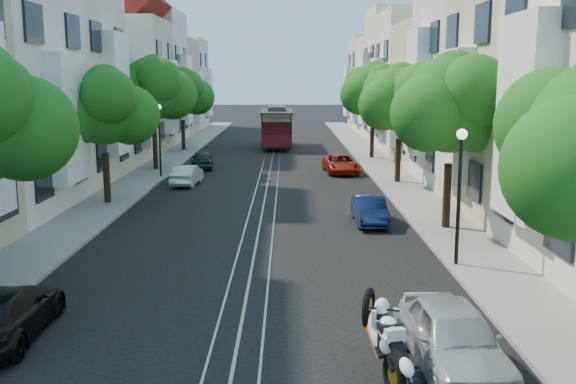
{
  "coord_description": "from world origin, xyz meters",
  "views": [
    {
      "loc": [
        1.1,
        -15.06,
        5.76
      ],
      "look_at": [
        1.12,
        7.82,
        1.69
      ],
      "focal_mm": 40.0,
      "sensor_mm": 36.0,
      "label": 1
    }
  ],
  "objects_px": {
    "lamp_west": "(159,129)",
    "parked_car_e_mid": "(370,210)",
    "parked_car_e_far": "(341,164)",
    "parked_car_w_near": "(4,313)",
    "tree_e_c": "(401,100)",
    "parked_car_w_far": "(202,160)",
    "tree_w_b": "(104,109)",
    "tree_e_b": "(453,106)",
    "tree_w_d": "(183,93)",
    "lamp_east": "(460,177)",
    "parked_car_e_near": "(453,338)",
    "parked_car_w_mid": "(187,175)",
    "tree_e_d": "(374,91)",
    "tree_w_c": "(154,90)",
    "sportbike_rider": "(384,335)",
    "cable_car": "(277,125)"
  },
  "relations": [
    {
      "from": "tree_w_d",
      "to": "parked_car_e_near",
      "type": "relative_size",
      "value": 1.63
    },
    {
      "from": "lamp_east",
      "to": "parked_car_w_far",
      "type": "distance_m",
      "value": 24.45
    },
    {
      "from": "tree_w_c",
      "to": "parked_car_w_mid",
      "type": "bearing_deg",
      "value": -63.19
    },
    {
      "from": "tree_w_d",
      "to": "parked_car_w_near",
      "type": "height_order",
      "value": "tree_w_d"
    },
    {
      "from": "tree_e_b",
      "to": "parked_car_w_mid",
      "type": "bearing_deg",
      "value": 137.78
    },
    {
      "from": "tree_w_b",
      "to": "parked_car_e_mid",
      "type": "bearing_deg",
      "value": -18.8
    },
    {
      "from": "tree_e_d",
      "to": "parked_car_w_mid",
      "type": "bearing_deg",
      "value": -135.6
    },
    {
      "from": "tree_w_d",
      "to": "lamp_east",
      "type": "distance_m",
      "value": 34.73
    },
    {
      "from": "tree_e_d",
      "to": "sportbike_rider",
      "type": "bearing_deg",
      "value": -97.13
    },
    {
      "from": "tree_w_c",
      "to": "lamp_east",
      "type": "height_order",
      "value": "tree_w_c"
    },
    {
      "from": "tree_e_c",
      "to": "parked_car_e_near",
      "type": "relative_size",
      "value": 1.63
    },
    {
      "from": "tree_w_c",
      "to": "parked_car_w_near",
      "type": "relative_size",
      "value": 1.69
    },
    {
      "from": "parked_car_w_near",
      "to": "tree_e_c",
      "type": "bearing_deg",
      "value": -121.96
    },
    {
      "from": "tree_w_d",
      "to": "cable_car",
      "type": "xyz_separation_m",
      "value": [
        7.35,
        2.9,
        -2.73
      ]
    },
    {
      "from": "parked_car_w_near",
      "to": "parked_car_w_mid",
      "type": "bearing_deg",
      "value": -94.01
    },
    {
      "from": "parked_car_w_mid",
      "to": "parked_car_e_far",
      "type": "bearing_deg",
      "value": -149.54
    },
    {
      "from": "tree_w_c",
      "to": "parked_car_e_far",
      "type": "relative_size",
      "value": 1.74
    },
    {
      "from": "tree_e_b",
      "to": "lamp_east",
      "type": "xyz_separation_m",
      "value": [
        -0.96,
        -4.98,
        -1.89
      ]
    },
    {
      "from": "parked_car_w_mid",
      "to": "tree_e_d",
      "type": "bearing_deg",
      "value": -131.8
    },
    {
      "from": "tree_w_d",
      "to": "parked_car_w_near",
      "type": "distance_m",
      "value": 37.73
    },
    {
      "from": "parked_car_e_far",
      "to": "parked_car_w_near",
      "type": "relative_size",
      "value": 0.97
    },
    {
      "from": "tree_w_c",
      "to": "parked_car_w_far",
      "type": "relative_size",
      "value": 2.06
    },
    {
      "from": "sportbike_rider",
      "to": "parked_car_e_mid",
      "type": "xyz_separation_m",
      "value": [
        1.45,
        13.56,
        -0.38
      ]
    },
    {
      "from": "tree_e_c",
      "to": "parked_car_w_far",
      "type": "xyz_separation_m",
      "value": [
        -11.66,
        5.89,
        -4.01
      ]
    },
    {
      "from": "tree_w_c",
      "to": "parked_car_e_far",
      "type": "xyz_separation_m",
      "value": [
        11.54,
        -1.0,
        -4.5
      ]
    },
    {
      "from": "tree_e_d",
      "to": "parked_car_w_near",
      "type": "bearing_deg",
      "value": -111.02
    },
    {
      "from": "tree_e_c",
      "to": "lamp_east",
      "type": "bearing_deg",
      "value": -93.44
    },
    {
      "from": "tree_w_c",
      "to": "parked_car_w_far",
      "type": "xyz_separation_m",
      "value": [
        2.74,
        0.89,
        -4.48
      ]
    },
    {
      "from": "parked_car_e_mid",
      "to": "lamp_west",
      "type": "bearing_deg",
      "value": 131.05
    },
    {
      "from": "tree_e_b",
      "to": "tree_e_d",
      "type": "bearing_deg",
      "value": 90.0
    },
    {
      "from": "parked_car_w_far",
      "to": "parked_car_e_near",
      "type": "bearing_deg",
      "value": 101.43
    },
    {
      "from": "tree_e_d",
      "to": "tree_w_b",
      "type": "relative_size",
      "value": 1.09
    },
    {
      "from": "parked_car_e_mid",
      "to": "tree_e_b",
      "type": "bearing_deg",
      "value": -21.34
    },
    {
      "from": "lamp_west",
      "to": "parked_car_e_mid",
      "type": "distance_m",
      "value": 16.21
    },
    {
      "from": "tree_w_c",
      "to": "parked_car_e_near",
      "type": "relative_size",
      "value": 1.77
    },
    {
      "from": "tree_e_b",
      "to": "parked_car_e_mid",
      "type": "xyz_separation_m",
      "value": [
        -2.86,
        1.07,
        -4.18
      ]
    },
    {
      "from": "tree_w_b",
      "to": "parked_car_e_far",
      "type": "bearing_deg",
      "value": 40.91
    },
    {
      "from": "tree_e_c",
      "to": "sportbike_rider",
      "type": "xyz_separation_m",
      "value": [
        -4.31,
        -23.49,
        -3.67
      ]
    },
    {
      "from": "parked_car_w_near",
      "to": "tree_w_c",
      "type": "bearing_deg",
      "value": -87.64
    },
    {
      "from": "tree_w_b",
      "to": "parked_car_w_far",
      "type": "bearing_deg",
      "value": 77.03
    },
    {
      "from": "tree_w_b",
      "to": "parked_car_e_near",
      "type": "xyz_separation_m",
      "value": [
        11.54,
        -17.02,
        -3.72
      ]
    },
    {
      "from": "tree_e_b",
      "to": "parked_car_w_far",
      "type": "xyz_separation_m",
      "value": [
        -11.66,
        16.89,
        -4.15
      ]
    },
    {
      "from": "tree_e_c",
      "to": "tree_e_d",
      "type": "distance_m",
      "value": 11.0
    },
    {
      "from": "parked_car_e_mid",
      "to": "parked_car_w_far",
      "type": "bearing_deg",
      "value": 118.3
    },
    {
      "from": "sportbike_rider",
      "to": "tree_e_b",
      "type": "bearing_deg",
      "value": 56.05
    },
    {
      "from": "lamp_east",
      "to": "parked_car_e_near",
      "type": "distance_m",
      "value": 7.61
    },
    {
      "from": "parked_car_e_mid",
      "to": "tree_w_b",
      "type": "bearing_deg",
      "value": 160.42
    },
    {
      "from": "tree_e_c",
      "to": "parked_car_e_mid",
      "type": "bearing_deg",
      "value": -106.07
    },
    {
      "from": "parked_car_w_mid",
      "to": "lamp_east",
      "type": "bearing_deg",
      "value": 128.32
    },
    {
      "from": "tree_w_d",
      "to": "parked_car_w_mid",
      "type": "relative_size",
      "value": 1.93
    }
  ]
}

